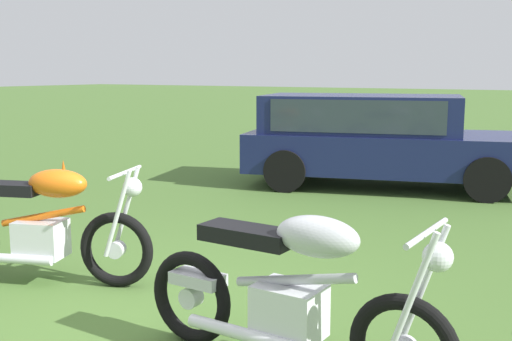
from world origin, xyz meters
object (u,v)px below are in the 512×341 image
motorcycle_silver (290,294)px  traffic_cone (64,179)px  motorcycle_orange (41,226)px  car_navy (374,133)px

motorcycle_silver → traffic_cone: size_ratio=4.01×
motorcycle_orange → motorcycle_silver: size_ratio=0.94×
motorcycle_orange → traffic_cone: size_ratio=3.76×
motorcycle_orange → motorcycle_silver: (2.59, -0.34, -0.00)m
motorcycle_silver → traffic_cone: bearing=151.7°
traffic_cone → car_navy: bearing=39.7°
motorcycle_silver → car_navy: size_ratio=0.46×
motorcycle_orange → traffic_cone: bearing=115.4°
motorcycle_orange → motorcycle_silver: 2.61m
motorcycle_silver → car_navy: 6.40m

